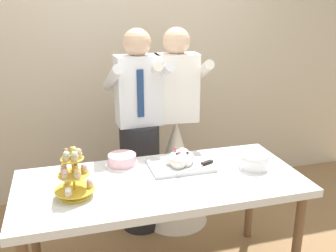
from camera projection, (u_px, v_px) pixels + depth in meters
The scene contains 8 objects.
rear_wall at pixel (120, 46), 3.53m from camera, with size 5.20×0.10×2.90m, color beige.
dessert_table at pixel (161, 190), 2.42m from camera, with size 1.80×0.80×0.78m.
cupcake_stand at pixel (74, 175), 2.15m from camera, with size 0.23×0.23×0.31m.
main_cake_tray at pixel (181, 161), 2.57m from camera, with size 0.43×0.32×0.12m.
plate_stack at pixel (254, 161), 2.55m from camera, with size 0.20×0.20×0.10m.
round_cake at pixel (122, 160), 2.59m from camera, with size 0.24×0.24×0.08m.
person_groom at pixel (140, 144), 3.06m from camera, with size 0.48×0.51×1.66m.
person_bride at pixel (176, 158), 3.21m from camera, with size 0.56×0.56×1.66m.
Camera 1 is at (-0.56, -2.10, 1.85)m, focal length 40.70 mm.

